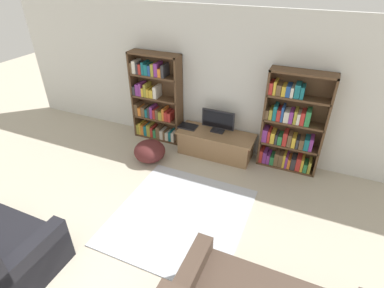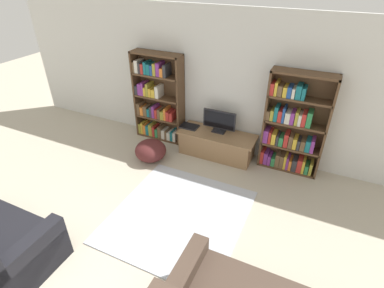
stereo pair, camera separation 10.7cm
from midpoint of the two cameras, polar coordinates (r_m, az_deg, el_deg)
name	(u,v)px [view 1 (the left image)]	position (r m, az deg, el deg)	size (l,w,h in m)	color
wall_back	(217,83)	(5.53, 4.14, 11.52)	(8.80, 0.06, 2.60)	silver
bookshelf_left	(155,100)	(6.04, -7.49, 8.27)	(1.01, 0.30, 1.77)	#513823
bookshelf_right	(291,127)	(5.31, 17.75, 3.17)	(1.01, 0.30, 1.77)	#513823
tv_stand	(216,144)	(5.67, 3.97, 0.04)	(1.44, 0.55, 0.46)	#8E6B47
television	(218,121)	(5.51, 4.41, 4.41)	(0.62, 0.16, 0.43)	black
laptop	(188,126)	(5.75, -1.31, 3.37)	(0.34, 0.25, 0.03)	#28282D
area_rug	(180,216)	(4.51, -2.95, -13.50)	(1.84, 1.97, 0.02)	#B2B7C1
beanbag_ottoman	(150,151)	(5.58, -8.61, -1.35)	(0.58, 0.58, 0.39)	#4C1E1E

